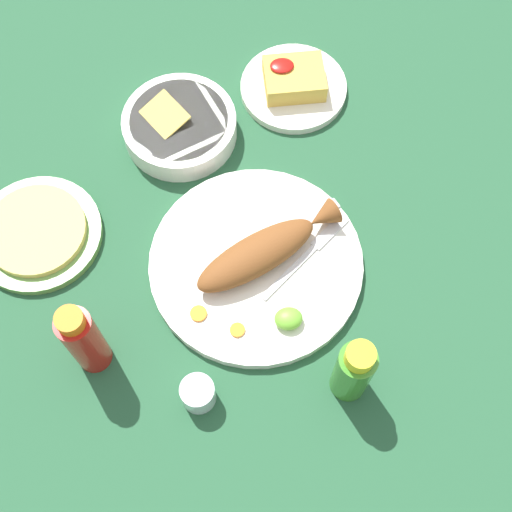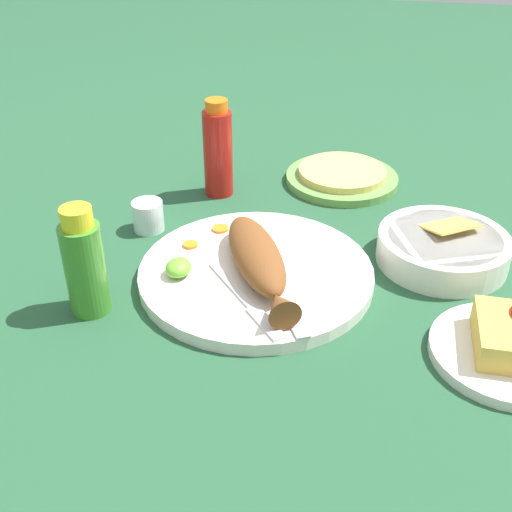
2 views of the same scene
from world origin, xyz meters
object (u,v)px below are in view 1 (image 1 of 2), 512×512
object	(u,v)px
main_plate	(256,264)
salt_cup	(198,394)
guacamole_bowl	(180,126)
fried_fish	(264,251)
hot_sauce_bottle_green	(354,371)
fork_near	(295,227)
side_plate_fries	(293,88)
hot_sauce_bottle_red	(84,340)
fork_far	(311,251)
tortilla_plate	(38,234)

from	to	relation	value
main_plate	salt_cup	xyz separation A→B (m)	(0.10, 0.19, 0.01)
salt_cup	guacamole_bowl	bearing A→B (deg)	-90.27
fried_fish	hot_sauce_bottle_green	size ratio (longest dim) A/B	1.61
main_plate	fork_near	distance (m)	0.08
main_plate	guacamole_bowl	bearing A→B (deg)	-68.59
side_plate_fries	guacamole_bowl	bearing A→B (deg)	19.28
salt_cup	hot_sauce_bottle_red	bearing A→B (deg)	-27.68
guacamole_bowl	hot_sauce_bottle_red	bearing A→B (deg)	68.32
fried_fish	fork_far	xyz separation A→B (m)	(-0.07, -0.00, -0.02)
fork_far	hot_sauce_bottle_green	world-z (taller)	hot_sauce_bottle_green
salt_cup	tortilla_plate	distance (m)	0.36
main_plate	side_plate_fries	world-z (taller)	main_plate
hot_sauce_bottle_green	salt_cup	xyz separation A→B (m)	(0.21, -0.00, -0.05)
guacamole_bowl	fork_far	bearing A→B (deg)	126.73
hot_sauce_bottle_green	guacamole_bowl	world-z (taller)	hot_sauce_bottle_green
fork_far	guacamole_bowl	world-z (taller)	guacamole_bowl
main_plate	fried_fish	xyz separation A→B (m)	(-0.01, -0.01, 0.03)
main_plate	hot_sauce_bottle_red	bearing A→B (deg)	25.42
main_plate	fork_far	world-z (taller)	fork_far
fried_fish	hot_sauce_bottle_green	bearing A→B (deg)	89.86
fried_fish	fork_near	size ratio (longest dim) A/B	1.39
fried_fish	salt_cup	distance (m)	0.23
fork_far	main_plate	bearing A→B (deg)	144.37
salt_cup	tortilla_plate	bearing A→B (deg)	-50.64
fork_near	salt_cup	distance (m)	0.29
side_plate_fries	tortilla_plate	distance (m)	0.49
fork_near	salt_cup	world-z (taller)	salt_cup
fried_fish	hot_sauce_bottle_green	xyz separation A→B (m)	(-0.10, 0.20, 0.03)
fork_far	side_plate_fries	world-z (taller)	fork_far
main_plate	fork_near	world-z (taller)	fork_near
fried_fish	fork_far	distance (m)	0.07
fork_far	salt_cup	xyz separation A→B (m)	(0.18, 0.20, 0.00)
fork_near	hot_sauce_bottle_red	size ratio (longest dim) A/B	1.03
guacamole_bowl	fried_fish	bearing A→B (deg)	114.32
main_plate	hot_sauce_bottle_red	size ratio (longest dim) A/B	1.95
main_plate	fried_fish	distance (m)	0.03
fork_near	hot_sauce_bottle_green	bearing A→B (deg)	-106.86
side_plate_fries	guacamole_bowl	xyz separation A→B (m)	(0.20, 0.07, 0.02)
hot_sauce_bottle_red	guacamole_bowl	world-z (taller)	hot_sauce_bottle_red
side_plate_fries	fork_far	bearing A→B (deg)	87.24
fork_near	side_plate_fries	bearing A→B (deg)	55.95
fork_far	side_plate_fries	bearing A→B (deg)	46.46
fried_fish	hot_sauce_bottle_red	world-z (taller)	hot_sauce_bottle_red
salt_cup	fork_near	bearing A→B (deg)	-124.50
hot_sauce_bottle_red	fork_near	bearing A→B (deg)	-151.82
fork_far	salt_cup	world-z (taller)	salt_cup
hot_sauce_bottle_green	main_plate	bearing A→B (deg)	-60.58
side_plate_fries	tortilla_plate	size ratio (longest dim) A/B	0.91
tortilla_plate	fried_fish	bearing A→B (deg)	166.68
fried_fish	tortilla_plate	xyz separation A→B (m)	(0.34, -0.08, -0.03)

